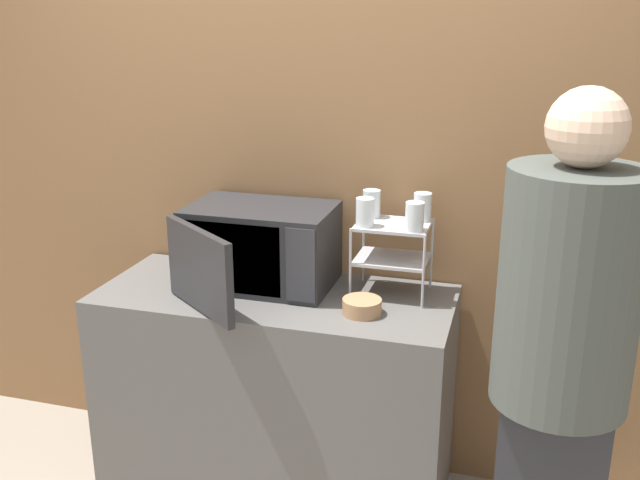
% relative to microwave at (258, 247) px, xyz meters
% --- Properties ---
extents(wall_back, '(8.00, 0.06, 2.60)m').
position_rel_microwave_xyz_m(wall_back, '(0.09, 0.27, 0.23)').
color(wall_back, olive).
rests_on(wall_back, ground_plane).
extents(counter, '(1.40, 0.60, 0.90)m').
position_rel_microwave_xyz_m(counter, '(0.09, -0.07, -0.61)').
color(counter, '#595654').
rests_on(counter, ground_plane).
extents(microwave, '(0.59, 0.66, 0.32)m').
position_rel_microwave_xyz_m(microwave, '(0.00, 0.00, 0.00)').
color(microwave, '#262628').
rests_on(microwave, counter).
extents(dish_rack, '(0.29, 0.23, 0.29)m').
position_rel_microwave_xyz_m(dish_rack, '(0.53, 0.06, 0.04)').
color(dish_rack, '#B2B2B7').
rests_on(dish_rack, counter).
extents(glass_front_left, '(0.07, 0.07, 0.11)m').
position_rel_microwave_xyz_m(glass_front_left, '(0.44, -0.01, 0.18)').
color(glass_front_left, silver).
rests_on(glass_front_left, dish_rack).
extents(glass_back_right, '(0.07, 0.07, 0.11)m').
position_rel_microwave_xyz_m(glass_back_right, '(0.63, 0.13, 0.18)').
color(glass_back_right, silver).
rests_on(glass_back_right, dish_rack).
extents(glass_front_right, '(0.07, 0.07, 0.11)m').
position_rel_microwave_xyz_m(glass_front_right, '(0.62, -0.02, 0.18)').
color(glass_front_right, silver).
rests_on(glass_front_right, dish_rack).
extents(glass_back_left, '(0.07, 0.07, 0.11)m').
position_rel_microwave_xyz_m(glass_back_left, '(0.43, 0.12, 0.18)').
color(glass_back_left, silver).
rests_on(glass_back_left, dish_rack).
extents(bowl, '(0.14, 0.14, 0.06)m').
position_rel_microwave_xyz_m(bowl, '(0.47, -0.17, -0.13)').
color(bowl, '#AD7F56').
rests_on(bowl, counter).
extents(person, '(0.42, 0.42, 1.77)m').
position_rel_microwave_xyz_m(person, '(1.15, -0.41, -0.08)').
color(person, '#2D2D33').
rests_on(person, ground_plane).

